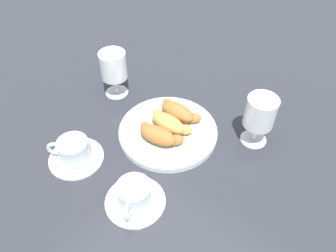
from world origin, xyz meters
TOP-DOWN VIEW (x-y plane):
  - ground_plane at (0.00, 0.00)m, footprint 2.20×2.20m
  - pastry_plate at (0.03, 0.01)m, footprint 0.26×0.26m
  - croissant_large at (0.04, -0.04)m, footprint 0.13×0.08m
  - croissant_small at (0.03, 0.01)m, footprint 0.14×0.07m
  - croissant_extra at (0.02, 0.06)m, footprint 0.14×0.07m
  - coffee_cup_near at (-0.09, -0.21)m, footprint 0.14×0.14m
  - coffee_cup_far at (0.11, -0.20)m, footprint 0.14×0.14m
  - juice_glass_left at (-0.20, 0.04)m, footprint 0.08×0.08m
  - juice_glass_right at (0.21, 0.14)m, footprint 0.08×0.08m

SIDE VIEW (x-z plane):
  - ground_plane at x=0.00m, z-range 0.00..0.00m
  - pastry_plate at x=0.03m, z-range 0.00..0.02m
  - coffee_cup_near at x=-0.09m, z-range 0.00..0.06m
  - coffee_cup_far at x=0.11m, z-range 0.00..0.06m
  - croissant_large at x=0.04m, z-range 0.02..0.06m
  - croissant_small at x=0.03m, z-range 0.02..0.06m
  - croissant_extra at x=0.02m, z-range 0.02..0.06m
  - juice_glass_right at x=0.21m, z-range 0.02..0.16m
  - juice_glass_left at x=-0.20m, z-range 0.02..0.16m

